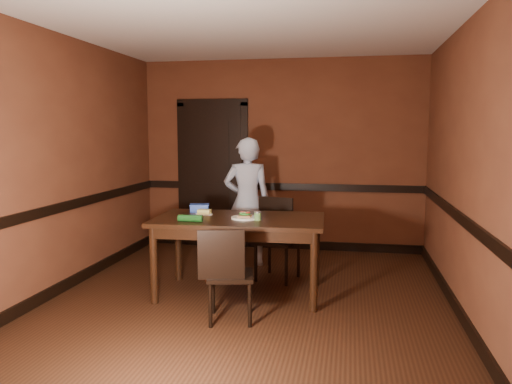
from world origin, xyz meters
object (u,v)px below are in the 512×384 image
(cheese_saucer, at_px, (204,213))
(food_tub, at_px, (200,208))
(dining_table, at_px, (239,256))
(sauce_jar, at_px, (258,216))
(chair_near, at_px, (230,274))
(chair_far, at_px, (278,240))
(sandwich_plate, at_px, (245,217))
(person, at_px, (247,202))

(cheese_saucer, bearing_deg, food_tub, 122.72)
(dining_table, relative_size, sauce_jar, 20.24)
(dining_table, height_order, chair_near, chair_near)
(chair_far, distance_m, food_tub, 0.97)
(chair_far, xyz_separation_m, chair_near, (-0.23, -1.32, -0.03))
(chair_far, height_order, sandwich_plate, chair_far)
(dining_table, bearing_deg, person, 95.26)
(sauce_jar, bearing_deg, chair_near, -102.05)
(person, xyz_separation_m, food_tub, (-0.35, -0.89, 0.05))
(chair_near, relative_size, person, 0.53)
(chair_far, distance_m, chair_near, 1.34)
(food_tub, bearing_deg, chair_far, 9.30)
(dining_table, xyz_separation_m, sauce_jar, (0.21, -0.11, 0.45))
(person, bearing_deg, cheese_saucer, 63.33)
(chair_near, distance_m, cheese_saucer, 1.04)
(person, bearing_deg, sandwich_plate, 87.43)
(person, relative_size, sandwich_plate, 5.76)
(chair_near, bearing_deg, food_tub, -71.34)
(person, xyz_separation_m, cheese_saucer, (-0.25, -1.04, 0.02))
(chair_near, height_order, person, person)
(dining_table, distance_m, chair_far, 0.67)
(dining_table, height_order, cheese_saucer, cheese_saucer)
(chair_near, bearing_deg, sandwich_plate, -101.15)
(chair_far, xyz_separation_m, person, (-0.47, 0.56, 0.34))
(dining_table, distance_m, sauce_jar, 0.51)
(chair_near, relative_size, food_tub, 3.67)
(chair_far, height_order, cheese_saucer, chair_far)
(person, height_order, food_tub, person)
(chair_far, xyz_separation_m, food_tub, (-0.82, -0.33, 0.39))
(chair_near, xyz_separation_m, person, (-0.24, 1.87, 0.38))
(cheese_saucer, bearing_deg, sauce_jar, -19.09)
(chair_far, distance_m, cheese_saucer, 0.94)
(chair_near, xyz_separation_m, cheese_saucer, (-0.49, 0.83, 0.40))
(person, relative_size, sauce_jar, 18.93)
(sauce_jar, distance_m, cheese_saucer, 0.65)
(person, height_order, sauce_jar, person)
(chair_far, relative_size, food_tub, 3.96)
(chair_near, bearing_deg, dining_table, -95.64)
(person, xyz_separation_m, sauce_jar, (0.37, -1.26, 0.05))
(dining_table, distance_m, food_tub, 0.72)
(chair_near, relative_size, sandwich_plate, 3.07)
(cheese_saucer, distance_m, food_tub, 0.19)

